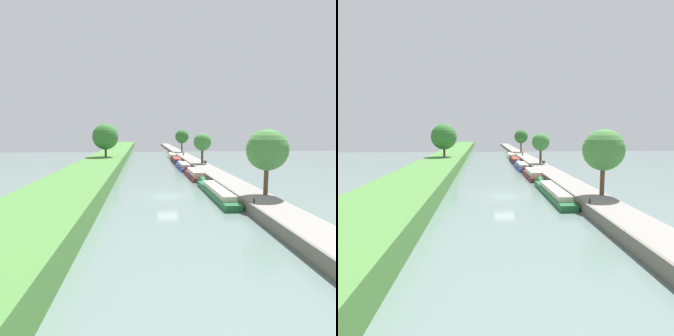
% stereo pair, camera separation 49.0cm
% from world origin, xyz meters
% --- Properties ---
extents(ground_plane, '(160.00, 160.00, 0.00)m').
position_xyz_m(ground_plane, '(0.00, 0.00, 0.00)').
color(ground_plane, slate).
extents(left_grassy_bank, '(8.23, 260.00, 2.16)m').
position_xyz_m(left_grassy_bank, '(-11.44, 0.00, 1.08)').
color(left_grassy_bank, '#477A38').
rests_on(left_grassy_bank, ground_plane).
extents(right_towpath, '(3.68, 260.00, 1.11)m').
position_xyz_m(right_towpath, '(9.17, 0.00, 0.56)').
color(right_towpath, gray).
rests_on(right_towpath, ground_plane).
extents(stone_quay, '(0.25, 260.00, 1.16)m').
position_xyz_m(stone_quay, '(7.20, 0.00, 0.58)').
color(stone_quay, '#6B665B').
rests_on(stone_quay, ground_plane).
extents(narrowboat_green, '(1.83, 15.89, 1.78)m').
position_xyz_m(narrowboat_green, '(5.94, 0.08, 0.53)').
color(narrowboat_green, '#1E6033').
rests_on(narrowboat_green, ground_plane).
extents(narrowboat_maroon, '(2.09, 11.34, 2.10)m').
position_xyz_m(narrowboat_maroon, '(5.87, 15.03, 0.58)').
color(narrowboat_maroon, maroon).
rests_on(narrowboat_maroon, ground_plane).
extents(narrowboat_blue, '(2.10, 12.11, 2.01)m').
position_xyz_m(narrowboat_blue, '(5.59, 26.86, 0.56)').
color(narrowboat_blue, '#283D93').
rests_on(narrowboat_blue, ground_plane).
extents(narrowboat_black, '(2.09, 12.84, 1.99)m').
position_xyz_m(narrowboat_black, '(5.64, 40.45, 0.50)').
color(narrowboat_black, black).
rests_on(narrowboat_black, ground_plane).
extents(narrowboat_cream, '(2.00, 11.82, 1.95)m').
position_xyz_m(narrowboat_cream, '(5.78, 53.28, 0.55)').
color(narrowboat_cream, beige).
rests_on(narrowboat_cream, ground_plane).
extents(tree_rightbank_near, '(4.43, 4.43, 7.09)m').
position_xyz_m(tree_rightbank_near, '(10.26, -5.03, 5.96)').
color(tree_rightbank_near, brown).
rests_on(tree_rightbank_near, right_towpath).
extents(tree_rightbank_midnear, '(3.76, 3.76, 6.45)m').
position_xyz_m(tree_rightbank_midnear, '(9.74, 27.08, 5.64)').
color(tree_rightbank_midnear, '#4C3828').
rests_on(tree_rightbank_midnear, right_towpath).
extents(tree_rightbank_midfar, '(4.42, 4.42, 7.30)m').
position_xyz_m(tree_rightbank_midfar, '(9.89, 61.49, 6.17)').
color(tree_rightbank_midfar, brown).
rests_on(tree_rightbank_midfar, right_towpath).
extents(tree_leftbank_downstream, '(5.81, 5.81, 7.47)m').
position_xyz_m(tree_leftbank_downstream, '(-11.35, 32.59, 6.72)').
color(tree_leftbank_downstream, '#4C3828').
rests_on(tree_leftbank_downstream, left_grassy_bank).
extents(person_walking, '(0.34, 0.34, 1.66)m').
position_xyz_m(person_walking, '(8.61, 47.95, 1.99)').
color(person_walking, '#282D42').
rests_on(person_walking, right_towpath).
extents(mooring_bollard_near, '(0.16, 0.16, 0.45)m').
position_xyz_m(mooring_bollard_near, '(7.62, -8.61, 1.34)').
color(mooring_bollard_near, black).
rests_on(mooring_bollard_near, right_towpath).
extents(mooring_bollard_far, '(0.16, 0.16, 0.45)m').
position_xyz_m(mooring_bollard_far, '(7.62, 58.72, 1.34)').
color(mooring_bollard_far, black).
rests_on(mooring_bollard_far, right_towpath).
extents(park_bench, '(0.44, 1.50, 0.47)m').
position_xyz_m(park_bench, '(10.56, 27.75, 1.46)').
color(park_bench, '#333338').
rests_on(park_bench, right_towpath).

